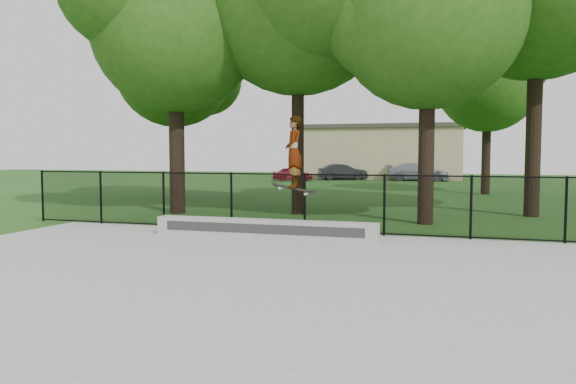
{
  "coord_description": "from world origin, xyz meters",
  "views": [
    {
      "loc": [
        3.71,
        -7.72,
        2.07
      ],
      "look_at": [
        0.08,
        4.2,
        1.2
      ],
      "focal_mm": 35.0,
      "sensor_mm": 36.0,
      "label": 1
    }
  ],
  "objects_px": {
    "grind_ledge": "(264,229)",
    "car_c": "(418,172)",
    "car_a": "(293,174)",
    "car_b": "(343,172)",
    "skater_airborne": "(294,153)"
  },
  "relations": [
    {
      "from": "grind_ledge",
      "to": "car_a",
      "type": "distance_m",
      "value": 28.19
    },
    {
      "from": "car_a",
      "to": "car_b",
      "type": "xyz_separation_m",
      "value": [
        3.18,
        2.76,
        0.09
      ]
    },
    {
      "from": "car_c",
      "to": "grind_ledge",
      "type": "bearing_deg",
      "value": 174.6
    },
    {
      "from": "grind_ledge",
      "to": "car_b",
      "type": "bearing_deg",
      "value": 97.87
    },
    {
      "from": "car_a",
      "to": "car_c",
      "type": "bearing_deg",
      "value": -91.73
    },
    {
      "from": "grind_ledge",
      "to": "skater_airborne",
      "type": "height_order",
      "value": "skater_airborne"
    },
    {
      "from": "car_a",
      "to": "skater_airborne",
      "type": "distance_m",
      "value": 28.67
    },
    {
      "from": "car_a",
      "to": "car_b",
      "type": "height_order",
      "value": "car_b"
    },
    {
      "from": "car_a",
      "to": "car_b",
      "type": "relative_size",
      "value": 0.9
    },
    {
      "from": "grind_ledge",
      "to": "car_a",
      "type": "bearing_deg",
      "value": 105.07
    },
    {
      "from": "grind_ledge",
      "to": "car_b",
      "type": "xyz_separation_m",
      "value": [
        -4.14,
        29.98,
        0.33
      ]
    },
    {
      "from": "grind_ledge",
      "to": "car_c",
      "type": "height_order",
      "value": "car_c"
    },
    {
      "from": "car_a",
      "to": "skater_airborne",
      "type": "bearing_deg",
      "value": 176.28
    },
    {
      "from": "skater_airborne",
      "to": "car_c",
      "type": "bearing_deg",
      "value": 88.69
    },
    {
      "from": "skater_airborne",
      "to": "car_b",
      "type": "bearing_deg",
      "value": 99.31
    }
  ]
}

